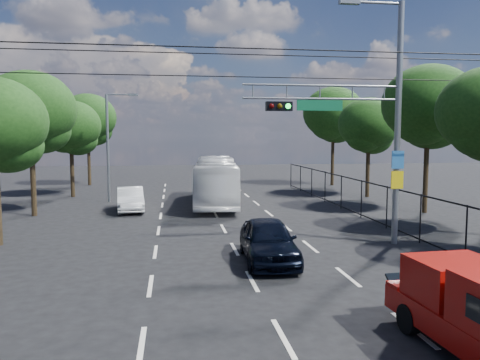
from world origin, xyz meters
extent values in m
plane|color=black|center=(0.00, 0.00, 0.00)|extent=(120.00, 120.00, 0.00)
cube|color=beige|center=(-3.00, 0.00, 0.01)|extent=(0.12, 2.00, 0.01)
cube|color=beige|center=(-3.00, 4.00, 0.01)|extent=(0.12, 2.00, 0.01)
cube|color=beige|center=(-3.00, 8.00, 0.01)|extent=(0.12, 2.00, 0.01)
cube|color=beige|center=(-3.00, 12.00, 0.01)|extent=(0.12, 2.00, 0.01)
cube|color=beige|center=(-3.00, 16.00, 0.01)|extent=(0.12, 2.00, 0.01)
cube|color=beige|center=(-3.00, 20.00, 0.01)|extent=(0.12, 2.00, 0.01)
cube|color=beige|center=(-3.00, 24.00, 0.01)|extent=(0.12, 2.00, 0.01)
cube|color=beige|center=(-3.00, 28.00, 0.01)|extent=(0.12, 2.00, 0.01)
cube|color=beige|center=(-3.00, 32.00, 0.01)|extent=(0.12, 2.00, 0.01)
cube|color=beige|center=(0.00, 0.00, 0.01)|extent=(0.12, 2.00, 0.01)
cube|color=beige|center=(0.00, 4.00, 0.01)|extent=(0.12, 2.00, 0.01)
cube|color=beige|center=(0.00, 8.00, 0.01)|extent=(0.12, 2.00, 0.01)
cube|color=beige|center=(0.00, 12.00, 0.01)|extent=(0.12, 2.00, 0.01)
cube|color=beige|center=(0.00, 16.00, 0.01)|extent=(0.12, 2.00, 0.01)
cube|color=beige|center=(0.00, 20.00, 0.01)|extent=(0.12, 2.00, 0.01)
cube|color=beige|center=(0.00, 24.00, 0.01)|extent=(0.12, 2.00, 0.01)
cube|color=beige|center=(0.00, 28.00, 0.01)|extent=(0.12, 2.00, 0.01)
cube|color=beige|center=(0.00, 32.00, 0.01)|extent=(0.12, 2.00, 0.01)
cube|color=beige|center=(3.00, 0.00, 0.01)|extent=(0.12, 2.00, 0.01)
cube|color=beige|center=(3.00, 4.00, 0.01)|extent=(0.12, 2.00, 0.01)
cube|color=beige|center=(3.00, 8.00, 0.01)|extent=(0.12, 2.00, 0.01)
cube|color=beige|center=(3.00, 12.00, 0.01)|extent=(0.12, 2.00, 0.01)
cube|color=beige|center=(3.00, 16.00, 0.01)|extent=(0.12, 2.00, 0.01)
cube|color=beige|center=(3.00, 20.00, 0.01)|extent=(0.12, 2.00, 0.01)
cube|color=beige|center=(3.00, 24.00, 0.01)|extent=(0.12, 2.00, 0.01)
cube|color=beige|center=(3.00, 28.00, 0.01)|extent=(0.12, 2.00, 0.01)
cube|color=beige|center=(3.00, 32.00, 0.01)|extent=(0.12, 2.00, 0.01)
cylinder|color=slate|center=(6.50, 8.00, 4.75)|extent=(0.24, 0.24, 9.50)
cylinder|color=slate|center=(5.50, 8.00, 9.40)|extent=(2.00, 0.10, 0.10)
cube|color=slate|center=(4.40, 8.00, 9.40)|extent=(0.80, 0.25, 0.18)
cylinder|color=slate|center=(3.40, 8.00, 6.25)|extent=(6.20, 0.08, 0.08)
cylinder|color=slate|center=(3.40, 8.00, 5.75)|extent=(6.20, 0.08, 0.08)
cube|color=black|center=(1.70, 8.00, 5.45)|extent=(1.00, 0.28, 0.35)
sphere|color=#3F0505|center=(1.38, 7.85, 5.45)|extent=(0.20, 0.20, 0.20)
sphere|color=#4C3805|center=(1.70, 7.85, 5.45)|extent=(0.20, 0.20, 0.20)
sphere|color=#0CE533|center=(2.02, 7.85, 5.45)|extent=(0.20, 0.20, 0.20)
cube|color=#0C5432|center=(3.30, 8.00, 5.50)|extent=(1.80, 0.05, 0.40)
cube|color=#2360A4|center=(6.48, 7.86, 3.40)|extent=(0.50, 0.04, 0.70)
cube|color=#D7BE0B|center=(6.48, 7.86, 2.60)|extent=(0.50, 0.04, 0.70)
cylinder|color=slate|center=(5.90, 8.00, 6.00)|extent=(0.05, 0.05, 0.50)
cylinder|color=slate|center=(4.60, 8.00, 6.00)|extent=(0.05, 0.05, 0.50)
cylinder|color=slate|center=(3.30, 8.00, 6.00)|extent=(0.05, 0.05, 0.50)
cylinder|color=slate|center=(2.00, 8.00, 6.00)|extent=(0.05, 0.05, 0.50)
cylinder|color=slate|center=(0.70, 8.00, 6.00)|extent=(0.05, 0.05, 0.50)
cylinder|color=slate|center=(-6.50, 22.00, 3.50)|extent=(0.18, 0.18, 7.00)
cylinder|color=slate|center=(-5.70, 22.00, 7.00)|extent=(1.60, 0.09, 0.09)
cube|color=slate|center=(-4.80, 22.00, 7.00)|extent=(0.60, 0.22, 0.15)
cylinder|color=black|center=(0.00, 6.00, 7.20)|extent=(22.00, 0.04, 0.04)
cylinder|color=black|center=(0.00, 9.50, 7.60)|extent=(22.00, 0.04, 0.04)
cylinder|color=black|center=(0.00, 11.00, 6.90)|extent=(22.00, 0.04, 0.04)
cube|color=black|center=(7.60, 12.00, 1.95)|extent=(0.04, 34.00, 0.06)
cube|color=black|center=(7.60, 12.00, 0.15)|extent=(0.04, 34.00, 0.06)
cylinder|color=black|center=(7.60, 5.00, 1.00)|extent=(0.06, 0.06, 2.00)
cylinder|color=black|center=(7.60, 8.00, 1.00)|extent=(0.06, 0.06, 2.00)
cylinder|color=black|center=(7.60, 11.00, 1.00)|extent=(0.06, 0.06, 2.00)
cylinder|color=black|center=(7.60, 14.00, 1.00)|extent=(0.06, 0.06, 2.00)
cylinder|color=black|center=(7.60, 17.00, 1.00)|extent=(0.06, 0.06, 2.00)
cylinder|color=black|center=(7.60, 20.00, 1.00)|extent=(0.06, 0.06, 2.00)
cylinder|color=black|center=(7.60, 23.00, 1.00)|extent=(0.06, 0.06, 2.00)
cylinder|color=black|center=(7.60, 26.00, 1.00)|extent=(0.06, 0.06, 2.00)
cylinder|color=black|center=(7.60, 29.00, 1.00)|extent=(0.06, 0.06, 2.00)
cylinder|color=black|center=(11.80, 15.00, 2.38)|extent=(0.28, 0.28, 4.76)
ellipsoid|color=black|center=(11.80, 15.00, 6.12)|extent=(5.10, 5.10, 4.33)
ellipsoid|color=black|center=(12.20, 15.30, 4.93)|extent=(3.40, 3.40, 2.72)
ellipsoid|color=black|center=(11.45, 14.80, 5.10)|extent=(3.23, 3.23, 2.58)
cylinder|color=black|center=(11.40, 22.00, 2.02)|extent=(0.28, 0.28, 4.03)
ellipsoid|color=black|center=(11.40, 22.00, 5.18)|extent=(4.32, 4.32, 3.67)
ellipsoid|color=black|center=(11.80, 22.30, 4.18)|extent=(2.88, 2.88, 2.30)
ellipsoid|color=black|center=(11.05, 21.80, 4.32)|extent=(2.74, 2.74, 2.19)
cylinder|color=black|center=(11.60, 30.00, 2.46)|extent=(0.28, 0.28, 4.93)
ellipsoid|color=black|center=(11.60, 30.00, 6.34)|extent=(5.28, 5.28, 4.49)
ellipsoid|color=black|center=(12.00, 30.30, 5.10)|extent=(3.52, 3.52, 2.82)
ellipsoid|color=black|center=(11.25, 29.80, 5.28)|extent=(3.34, 3.34, 2.68)
ellipsoid|color=black|center=(-8.80, 10.30, 3.94)|extent=(2.72, 2.72, 2.18)
cylinder|color=black|center=(-9.80, 17.00, 2.24)|extent=(0.28, 0.28, 4.48)
ellipsoid|color=black|center=(-9.80, 17.00, 5.76)|extent=(4.80, 4.80, 4.08)
ellipsoid|color=black|center=(-9.40, 17.30, 4.64)|extent=(3.20, 3.20, 2.56)
ellipsoid|color=black|center=(-10.15, 16.80, 4.80)|extent=(3.04, 3.04, 2.43)
cylinder|color=black|center=(-9.40, 25.00, 1.96)|extent=(0.28, 0.28, 3.92)
ellipsoid|color=black|center=(-9.40, 25.00, 5.04)|extent=(4.20, 4.20, 3.57)
ellipsoid|color=black|center=(-9.00, 25.30, 4.06)|extent=(2.80, 2.80, 2.24)
ellipsoid|color=black|center=(-9.75, 24.80, 4.20)|extent=(2.66, 2.66, 2.13)
cylinder|color=black|center=(-9.60, 33.00, 2.30)|extent=(0.28, 0.28, 4.59)
ellipsoid|color=black|center=(-9.60, 33.00, 5.90)|extent=(4.92, 4.92, 4.18)
ellipsoid|color=black|center=(-9.20, 33.30, 4.76)|extent=(3.28, 3.28, 2.62)
ellipsoid|color=black|center=(-9.95, 32.80, 4.92)|extent=(3.12, 3.12, 2.49)
cylinder|color=black|center=(2.79, -0.17, 0.33)|extent=(0.28, 0.67, 0.66)
cylinder|color=black|center=(4.39, -0.08, 0.33)|extent=(0.28, 0.67, 0.66)
cube|color=maroon|center=(3.55, 0.54, 0.66)|extent=(1.77, 0.61, 0.52)
cube|color=black|center=(3.54, 0.79, 0.90)|extent=(1.62, 0.47, 0.29)
cube|color=maroon|center=(3.61, -0.50, 1.27)|extent=(1.78, 1.55, 0.90)
cube|color=black|center=(3.65, -1.21, 1.32)|extent=(1.46, 0.13, 0.52)
imported|color=black|center=(0.92, 6.08, 0.74)|extent=(1.97, 4.45, 1.49)
imported|color=silver|center=(0.38, 20.14, 1.49)|extent=(3.36, 10.88, 2.99)
imported|color=silver|center=(-4.78, 18.00, 0.68)|extent=(1.90, 4.27, 1.36)
camera|label=1|loc=(-2.30, -9.47, 4.34)|focal=35.00mm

